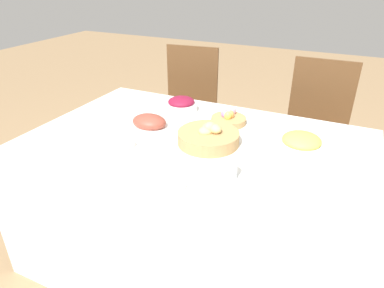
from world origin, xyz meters
TOP-DOWN VIEW (x-y plane):
  - ground_plane at (0.00, 0.00)m, footprint 12.00×12.00m
  - dining_table at (0.00, 0.00)m, footprint 1.73×1.14m
  - chair_far_left at (-0.48, 0.91)m, footprint 0.47×0.47m
  - chair_far_right at (0.49, 0.91)m, footprint 0.42×0.42m
  - bread_basket at (0.06, 0.03)m, footprint 0.31×0.31m
  - egg_basket at (0.07, 0.31)m, footprint 0.20×0.20m
  - ham_platter at (-0.31, 0.07)m, footprint 0.30×0.21m
  - beet_salad_bowl at (-0.26, 0.36)m, footprint 0.19×0.19m
  - pineapple_bowl at (0.50, 0.13)m, footprint 0.21×0.21m
  - dinner_plate at (0.00, -0.40)m, footprint 0.28×0.28m
  - fork at (-0.16, -0.40)m, footprint 0.02×0.20m
  - knife at (0.16, -0.40)m, footprint 0.02×0.20m
  - spoon at (0.19, -0.40)m, footprint 0.02×0.20m
  - drinking_cup at (0.26, -0.23)m, footprint 0.08×0.08m
  - butter_dish at (-0.31, -0.19)m, footprint 0.11×0.07m

SIDE VIEW (x-z plane):
  - ground_plane at x=0.00m, z-range 0.00..0.00m
  - dining_table at x=0.00m, z-range 0.00..0.75m
  - chair_far_left at x=-0.48m, z-range 0.03..1.03m
  - chair_far_right at x=0.49m, z-range 0.03..1.03m
  - fork at x=-0.16m, z-range 0.75..0.76m
  - knife at x=0.16m, z-range 0.75..0.76m
  - spoon at x=0.19m, z-range 0.75..0.76m
  - dinner_plate at x=0.00m, z-range 0.75..0.76m
  - butter_dish at x=-0.31m, z-range 0.75..0.78m
  - egg_basket at x=0.07m, z-range 0.74..0.82m
  - ham_platter at x=-0.31m, z-range 0.74..0.82m
  - bread_basket at x=0.06m, z-range 0.73..0.85m
  - beet_salad_bowl at x=-0.26m, z-range 0.75..0.83m
  - drinking_cup at x=0.26m, z-range 0.75..0.83m
  - pineapple_bowl at x=0.50m, z-range 0.75..0.84m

